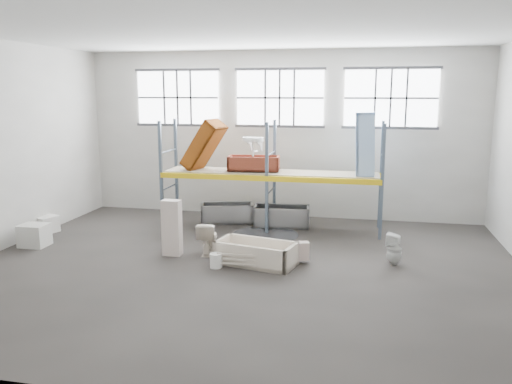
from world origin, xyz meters
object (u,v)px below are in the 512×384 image
(bathtub_beige, at_px, (256,253))
(steel_tub_right, at_px, (282,216))
(toilet_beige, at_px, (208,238))
(toilet_white, at_px, (394,249))
(blue_tub_upright, at_px, (365,145))
(steel_tub_left, at_px, (227,213))
(cistern_tall, at_px, (172,228))
(bucket, at_px, (216,261))
(carton_near, at_px, (34,235))
(rust_tub_flat, at_px, (254,163))

(bathtub_beige, bearing_deg, steel_tub_right, 102.30)
(toilet_beige, bearing_deg, steel_tub_right, -119.08)
(toilet_beige, relative_size, toilet_white, 1.07)
(blue_tub_upright, bearing_deg, steel_tub_left, 175.60)
(steel_tub_left, bearing_deg, cistern_tall, -97.78)
(blue_tub_upright, relative_size, bucket, 5.45)
(bathtub_beige, bearing_deg, carton_near, -169.38)
(toilet_beige, bearing_deg, bathtub_beige, 152.87)
(bucket, bearing_deg, carton_near, 172.76)
(steel_tub_left, height_order, carton_near, same)
(steel_tub_left, bearing_deg, carton_near, -140.77)
(steel_tub_right, bearing_deg, toilet_beige, -114.09)
(cistern_tall, height_order, carton_near, cistern_tall)
(toilet_beige, distance_m, toilet_white, 4.27)
(bathtub_beige, relative_size, steel_tub_right, 1.12)
(cistern_tall, distance_m, carton_near, 3.63)
(toilet_beige, xyz_separation_m, cistern_tall, (-0.79, -0.27, 0.27))
(rust_tub_flat, relative_size, bucket, 4.52)
(cistern_tall, relative_size, toilet_white, 1.82)
(cistern_tall, distance_m, steel_tub_left, 3.33)
(bucket, distance_m, carton_near, 4.90)
(blue_tub_upright, height_order, bucket, blue_tub_upright)
(bathtub_beige, distance_m, toilet_beige, 1.38)
(rust_tub_flat, distance_m, bucket, 3.98)
(blue_tub_upright, bearing_deg, cistern_tall, -145.52)
(cistern_tall, relative_size, blue_tub_upright, 0.77)
(blue_tub_upright, height_order, carton_near, blue_tub_upright)
(bathtub_beige, bearing_deg, toilet_beige, 170.61)
(bathtub_beige, height_order, cistern_tall, cistern_tall)
(cistern_tall, relative_size, bucket, 4.19)
(carton_near, bearing_deg, cistern_tall, 0.56)
(steel_tub_left, relative_size, blue_tub_upright, 0.88)
(toilet_white, xyz_separation_m, steel_tub_left, (-4.61, 2.95, -0.08))
(toilet_white, height_order, blue_tub_upright, blue_tub_upright)
(toilet_beige, relative_size, rust_tub_flat, 0.54)
(toilet_white, relative_size, steel_tub_right, 0.46)
(bucket, relative_size, carton_near, 0.49)
(steel_tub_right, relative_size, rust_tub_flat, 1.10)
(rust_tub_flat, xyz_separation_m, carton_near, (-4.93, -2.99, -1.54))
(cistern_tall, bearing_deg, carton_near, 179.88)
(bathtub_beige, height_order, bucket, bathtub_beige)
(toilet_white, bearing_deg, rust_tub_flat, -110.48)
(bathtub_beige, height_order, steel_tub_left, steel_tub_left)
(toilet_beige, height_order, toilet_white, toilet_beige)
(carton_near, bearing_deg, toilet_white, 2.41)
(cistern_tall, xyz_separation_m, rust_tub_flat, (1.32, 2.96, 1.16))
(cistern_tall, xyz_separation_m, bucket, (1.25, -0.65, -0.50))
(carton_near, bearing_deg, steel_tub_right, 29.35)
(bucket, bearing_deg, steel_tub_left, 101.55)
(steel_tub_left, relative_size, bucket, 4.80)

